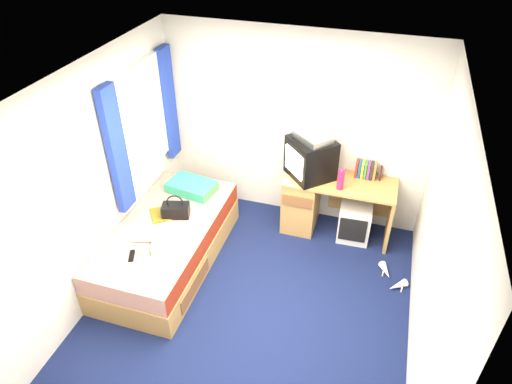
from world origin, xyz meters
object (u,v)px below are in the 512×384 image
(pink_water_bottle, at_px, (341,180))
(handbag, at_px, (176,210))
(bed, at_px, (168,243))
(towel, at_px, (166,244))
(storage_cube, at_px, (355,222))
(white_heels, at_px, (391,278))
(water_bottle, at_px, (142,239))
(crt_tv, at_px, (311,158))
(magazine, at_px, (161,214))
(aerosol_can, at_px, (334,170))
(remote_control, at_px, (132,256))
(desk, at_px, (316,200))
(picture_frame, at_px, (381,173))
(pillow, at_px, (192,187))
(vcr, at_px, (313,137))
(colour_swatch_fan, at_px, (145,255))

(pink_water_bottle, height_order, handbag, pink_water_bottle)
(bed, distance_m, towel, 0.50)
(storage_cube, height_order, white_heels, storage_cube)
(water_bottle, distance_m, white_heels, 2.75)
(crt_tv, xyz_separation_m, handbag, (-1.31, -0.94, -0.37))
(crt_tv, relative_size, magazine, 2.36)
(aerosol_can, bearing_deg, magazine, -149.27)
(storage_cube, relative_size, towel, 1.70)
(handbag, distance_m, remote_control, 0.76)
(desk, distance_m, picture_frame, 0.84)
(desk, relative_size, water_bottle, 6.50)
(aerosol_can, bearing_deg, water_bottle, -139.15)
(crt_tv, height_order, white_heels, crt_tv)
(storage_cube, relative_size, remote_control, 2.92)
(bed, bearing_deg, towel, -61.22)
(magazine, bearing_deg, pillow, 74.58)
(desk, relative_size, magazine, 4.64)
(crt_tv, bearing_deg, picture_frame, 59.31)
(pillow, height_order, vcr, vcr)
(picture_frame, relative_size, remote_control, 0.88)
(storage_cube, height_order, crt_tv, crt_tv)
(handbag, relative_size, remote_control, 2.10)
(water_bottle, relative_size, remote_control, 1.25)
(handbag, bearing_deg, storage_cube, 7.78)
(picture_frame, distance_m, pink_water_bottle, 0.56)
(remote_control, bearing_deg, colour_swatch_fan, -1.29)
(desk, xyz_separation_m, crt_tv, (-0.10, 0.00, 0.58))
(water_bottle, bearing_deg, magazine, 92.92)
(storage_cube, distance_m, handbag, 2.15)
(crt_tv, relative_size, remote_control, 4.12)
(towel, bearing_deg, remote_control, -141.16)
(pillow, distance_m, crt_tv, 1.47)
(pillow, height_order, crt_tv, crt_tv)
(crt_tv, bearing_deg, water_bottle, -89.08)
(picture_frame, xyz_separation_m, colour_swatch_fan, (-2.14, -1.82, -0.27))
(storage_cube, bearing_deg, colour_swatch_fan, -143.68)
(bed, bearing_deg, pillow, 88.03)
(vcr, distance_m, colour_swatch_fan, 2.23)
(vcr, relative_size, remote_control, 2.60)
(crt_tv, height_order, remote_control, crt_tv)
(desk, bearing_deg, picture_frame, 14.78)
(pillow, distance_m, water_bottle, 1.01)
(handbag, bearing_deg, pillow, 76.50)
(colour_swatch_fan, bearing_deg, desk, 48.69)
(crt_tv, xyz_separation_m, white_heels, (1.12, -0.69, -0.95))
(magazine, bearing_deg, remote_control, -87.20)
(desk, bearing_deg, aerosol_can, 21.33)
(desk, distance_m, storage_cube, 0.54)
(crt_tv, bearing_deg, remote_control, -84.49)
(pink_water_bottle, height_order, remote_control, pink_water_bottle)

